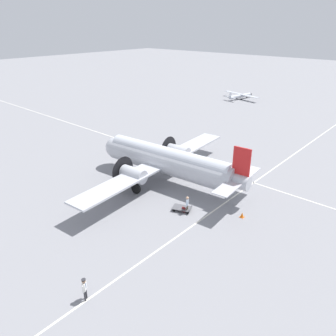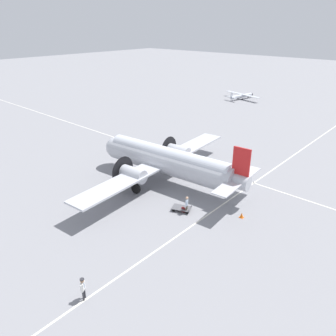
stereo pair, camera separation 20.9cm
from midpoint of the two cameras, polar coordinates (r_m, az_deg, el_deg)
ground_plane at (r=37.04m, az=-0.16°, el=-2.49°), size 300.00×300.00×0.00m
apron_line_eastwest at (r=41.51m, az=5.57°, el=0.44°), size 120.00×0.16×0.01m
apron_line_northsouth at (r=33.22m, az=9.46°, el=-6.18°), size 0.16×120.00×0.01m
airliner_main at (r=36.20m, az=-0.74°, el=1.39°), size 18.72×24.23×6.04m
crew_foreground at (r=22.93m, az=-14.62°, el=-19.40°), size 0.39×0.49×1.68m
passenger_boarding at (r=30.92m, az=3.18°, el=-6.08°), size 0.34×0.53×1.71m
suitcase_near_door at (r=31.41m, az=2.58°, el=-7.25°), size 0.36×0.14×0.52m
baggage_cart at (r=31.59m, az=2.29°, el=-6.97°), size 2.07×1.69×0.56m
light_aircraft_distant at (r=80.49m, az=12.49°, el=12.21°), size 9.91×7.51×1.93m
traffic_cone at (r=31.31m, az=12.59°, el=-7.99°), size 0.39×0.39×0.51m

